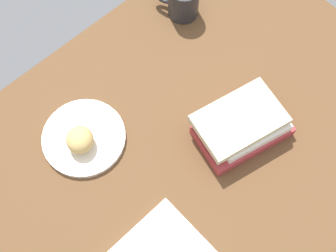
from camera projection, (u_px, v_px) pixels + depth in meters
dining_table at (203, 141)px, 110.91cm from camera, size 110.00×90.00×4.00cm
round_plate at (84, 138)px, 108.36cm from camera, size 20.32×20.32×1.40cm
scone_pastry at (80, 140)px, 104.46cm from camera, size 9.46×9.54×5.45cm
book_stack at (242, 125)px, 106.15cm from camera, size 24.34×18.95×8.05cm
coffee_mug at (182, 0)px, 119.78cm from camera, size 8.37×13.04×9.77cm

